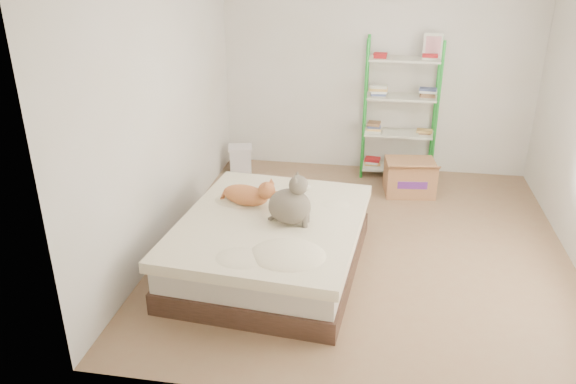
% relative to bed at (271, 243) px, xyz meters
% --- Properties ---
extents(room, '(3.81, 4.21, 2.61)m').
position_rel_bed_xyz_m(room, '(0.81, 0.55, 1.06)').
color(room, '#855F43').
rests_on(room, ground).
extents(bed, '(1.69, 2.03, 0.49)m').
position_rel_bed_xyz_m(bed, '(0.00, 0.00, 0.00)').
color(bed, '#4A2F25').
rests_on(bed, ground).
extents(orange_cat, '(0.61, 0.45, 0.22)m').
position_rel_bed_xyz_m(orange_cat, '(-0.29, 0.27, 0.35)').
color(orange_cat, '#C2623E').
rests_on(orange_cat, bed).
extents(grey_cat, '(0.41, 0.34, 0.45)m').
position_rel_bed_xyz_m(grey_cat, '(0.17, -0.04, 0.47)').
color(grey_cat, '#685F56').
rests_on(grey_cat, bed).
extents(shelf_unit, '(0.88, 0.36, 1.74)m').
position_rel_bed_xyz_m(shelf_unit, '(1.12, 2.43, 0.58)').
color(shelf_unit, green).
rests_on(shelf_unit, ground).
extents(cardboard_box, '(0.60, 0.59, 0.45)m').
position_rel_bed_xyz_m(cardboard_box, '(1.27, 1.89, -0.05)').
color(cardboard_box, '#A96947').
rests_on(cardboard_box, ground).
extents(white_bin, '(0.35, 0.33, 0.34)m').
position_rel_bed_xyz_m(white_bin, '(-0.84, 2.22, -0.07)').
color(white_bin, silver).
rests_on(white_bin, ground).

